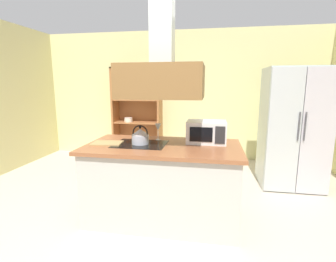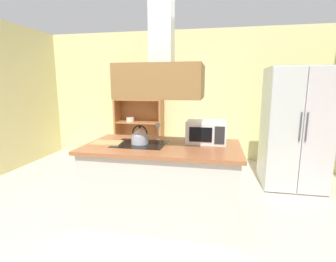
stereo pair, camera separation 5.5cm
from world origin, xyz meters
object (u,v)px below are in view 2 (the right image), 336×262
(kettle, at_px, (140,136))
(wine_glass_on_counter, at_px, (158,128))
(cutting_board, at_px, (107,143))
(microwave, at_px, (206,132))
(dish_cabinet, at_px, (140,118))
(refrigerator, at_px, (295,129))

(kettle, distance_m, wine_glass_on_counter, 0.31)
(cutting_board, xyz_separation_m, microwave, (1.14, 0.28, 0.12))
(kettle, bearing_deg, dish_cabinet, 107.47)
(dish_cabinet, bearing_deg, microwave, -55.71)
(cutting_board, bearing_deg, wine_glass_on_counter, 30.69)
(refrigerator, relative_size, wine_glass_on_counter, 8.95)
(refrigerator, bearing_deg, dish_cabinet, 158.28)
(dish_cabinet, bearing_deg, refrigerator, -21.72)
(refrigerator, xyz_separation_m, dish_cabinet, (-2.83, 1.13, -0.06))
(refrigerator, relative_size, microwave, 4.01)
(refrigerator, xyz_separation_m, wine_glass_on_counter, (-1.90, -1.08, 0.13))
(kettle, height_order, wine_glass_on_counter, kettle)
(microwave, distance_m, wine_glass_on_counter, 0.60)
(cutting_board, height_order, microwave, microwave)
(dish_cabinet, xyz_separation_m, microwave, (1.53, -2.25, 0.17))
(kettle, bearing_deg, cutting_board, -170.60)
(cutting_board, bearing_deg, kettle, 9.40)
(dish_cabinet, distance_m, microwave, 2.72)
(refrigerator, bearing_deg, wine_glass_on_counter, -150.50)
(microwave, bearing_deg, cutting_board, -166.22)
(dish_cabinet, xyz_separation_m, cutting_board, (0.39, -2.53, 0.05))
(dish_cabinet, height_order, cutting_board, dish_cabinet)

